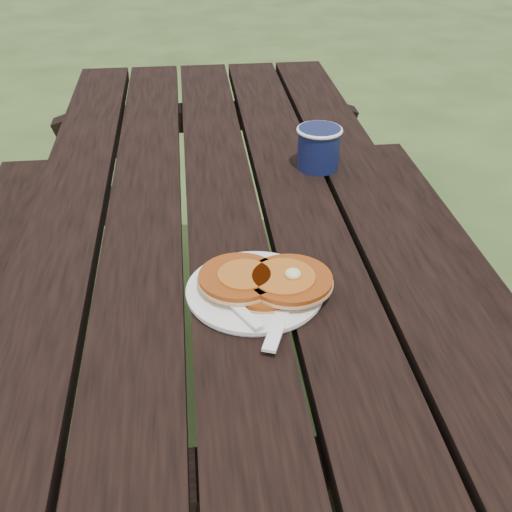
{
  "coord_description": "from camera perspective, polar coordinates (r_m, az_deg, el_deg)",
  "views": [
    {
      "loc": [
        -0.06,
        -1.14,
        1.35
      ],
      "look_at": [
        0.04,
        -0.3,
        0.8
      ],
      "focal_mm": 45.0,
      "sensor_mm": 36.0,
      "label": 1
    }
  ],
  "objects": [
    {
      "name": "knife",
      "position": [
        0.95,
        2.41,
        -4.99
      ],
      "size": [
        0.08,
        0.18,
        0.0
      ],
      "primitive_type": "cube",
      "rotation": [
        0.0,
        0.0,
        -0.37
      ],
      "color": "white",
      "rests_on": "plate"
    },
    {
      "name": "fork",
      "position": [
        0.95,
        -1.51,
        -4.68
      ],
      "size": [
        0.1,
        0.16,
        0.01
      ],
      "primitive_type": null,
      "rotation": [
        0.0,
        0.0,
        0.48
      ],
      "color": "white",
      "rests_on": "plate"
    },
    {
      "name": "pancake_stack",
      "position": [
        1.0,
        0.91,
        -2.22
      ],
      "size": [
        0.21,
        0.14,
        0.04
      ],
      "rotation": [
        0.0,
        0.0,
        0.08
      ],
      "color": "#9B4111",
      "rests_on": "plate"
    },
    {
      "name": "coffee_cup",
      "position": [
        1.39,
        5.61,
        9.77
      ],
      "size": [
        0.1,
        0.1,
        0.09
      ],
      "rotation": [
        0.0,
        0.0,
        0.09
      ],
      "color": "#10163C",
      "rests_on": "picnic_table"
    },
    {
      "name": "ground",
      "position": [
        1.77,
        -2.34,
        -16.78
      ],
      "size": [
        60.0,
        60.0,
        0.0
      ],
      "primitive_type": "plane",
      "color": "#30441D",
      "rests_on": "ground"
    },
    {
      "name": "picnic_table",
      "position": [
        1.5,
        -2.66,
        -7.73
      ],
      "size": [
        1.36,
        1.8,
        0.75
      ],
      "color": "black",
      "rests_on": "ground"
    },
    {
      "name": "plate",
      "position": [
        1.01,
        -0.11,
        -3.17
      ],
      "size": [
        0.26,
        0.26,
        0.01
      ],
      "primitive_type": "cylinder",
      "rotation": [
        0.0,
        0.0,
        0.29
      ],
      "color": "white",
      "rests_on": "picnic_table"
    }
  ]
}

